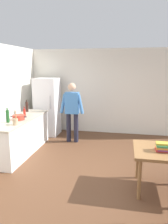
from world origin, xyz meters
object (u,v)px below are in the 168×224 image
Objects in this scene: cooking_pot at (19,117)px; bottle_wine_dark at (27,107)px; refrigerator at (47,107)px; utensil_jar at (15,121)px; bottle_wine_green at (8,116)px; person at (72,109)px; book_stack at (164,147)px; bottle_sauce_red at (24,112)px.

cooking_pot is 0.97m from bottle_wine_dark.
utensil_jar is (0.11, -2.20, 0.08)m from refrigerator.
bottle_wine_dark is at bearing 95.42° from bottle_wine_green.
refrigerator is at bearing 71.10° from bottle_wine_dark.
utensil_jar is at bearing -30.53° from bottle_wine_green.
person is 1.86m from bottle_wine_green.
refrigerator is at bearing 85.22° from bottle_wine_green.
person is (0.95, -0.55, 0.08)m from refrigerator.
cooking_pot is (-0.05, -1.77, 0.06)m from refrigerator.
bottle_wine_dark is (-0.23, 0.94, 0.09)m from cooking_pot.
book_stack is (3.14, -1.00, -0.14)m from cooking_pot.
bottle_wine_green is (-0.12, -0.27, 0.09)m from cooking_pot.
utensil_jar is (-0.84, -1.65, 0.00)m from person.
utensil_jar is 1.16× the size of book_stack.
book_stack is (3.09, -2.77, -0.08)m from refrigerator.
bottle_sauce_red reaches higher than book_stack.
cooking_pot is 1.25× the size of utensil_jar.
refrigerator is 6.51× the size of book_stack.
person is at bearing 50.51° from cooking_pot.
utensil_jar reaches higher than cooking_pot.
utensil_jar is 1.33× the size of bottle_sauce_red.
bottle_wine_dark is (-1.24, -0.28, 0.07)m from person.
refrigerator is 0.89m from bottle_wine_dark.
refrigerator is 1.77m from cooking_pot.
refrigerator reaches higher than bottle_sauce_red.
bottle_wine_dark is at bearing -167.21° from person.
book_stack is (3.26, -0.72, -0.22)m from bottle_wine_green.
utensil_jar is at bearing -74.09° from bottle_wine_dark.
bottle_wine_dark is at bearing 103.98° from cooking_pot.
refrigerator is 2.05m from bottle_wine_green.
refrigerator is 7.50× the size of bottle_sauce_red.
bottle_wine_green is 1.23× the size of book_stack.
cooking_pot is 1.45× the size of book_stack.
bottle_wine_dark is at bearing 109.08° from bottle_sauce_red.
bottle_wine_green is 1.42× the size of bottle_sauce_red.
bottle_wine_dark is (-0.29, -0.83, 0.15)m from refrigerator.
book_stack is at bearing -10.65° from utensil_jar.
refrigerator is 1.36m from bottle_sauce_red.
person is 1.27m from bottle_wine_dark.
refrigerator is at bearing 88.30° from cooking_pot.
bottle_sauce_red is at bearing 84.73° from bottle_wine_green.
bottle_wine_dark is (-0.39, 1.37, 0.07)m from utensil_jar.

